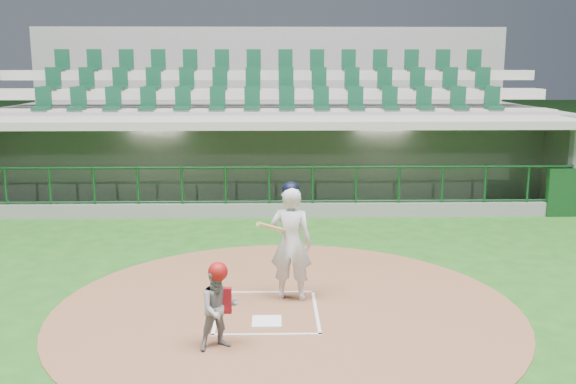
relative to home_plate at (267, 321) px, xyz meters
name	(u,v)px	position (x,y,z in m)	size (l,w,h in m)	color
ground	(267,305)	(0.00, 0.70, -0.02)	(120.00, 120.00, 0.00)	#1A4915
dirt_circle	(287,309)	(0.30, 0.50, -0.02)	(7.20, 7.20, 0.01)	brown
home_plate	(267,321)	(0.00, 0.00, 0.00)	(0.43, 0.43, 0.02)	white
batter_box_chalk	(267,311)	(0.00, 0.40, 0.00)	(1.55, 1.80, 0.01)	white
dugout_structure	(269,167)	(-0.01, 8.52, 0.94)	(16.40, 3.70, 3.00)	gray
seating_deck	(270,138)	(0.00, 11.61, 1.40)	(17.00, 6.72, 5.15)	slate
batter	(291,241)	(0.38, 0.94, 0.95)	(0.91, 0.92, 1.92)	silver
catcher	(219,306)	(-0.62, -0.85, 0.58)	(0.66, 0.60, 1.19)	gray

